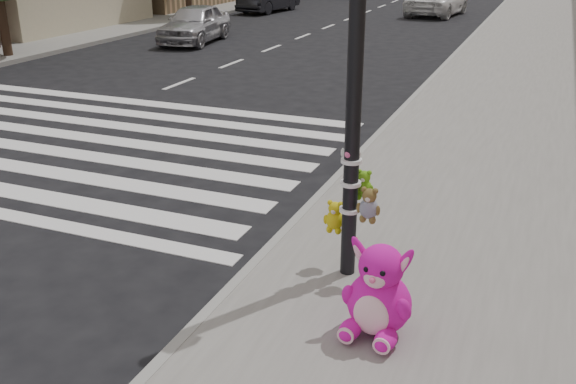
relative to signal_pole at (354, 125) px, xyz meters
The scene contains 10 objects.
ground 3.66m from the signal_pole, 145.23° to the right, with size 120.00×120.00×0.00m, color black.
sidewalk_near 8.71m from the signal_pole, 73.72° to the left, with size 7.00×80.00×0.14m, color slate.
sidewalk_far 24.36m from the signal_pole, 131.53° to the left, with size 6.00×80.00×0.14m, color slate.
curb_edge 8.44m from the signal_pole, 97.37° to the left, with size 0.12×80.00×0.15m, color gray.
crosswalk 8.08m from the signal_pole, 154.52° to the left, with size 11.00×6.00×0.01m, color silver, non-canonical shape.
signal_pole is the anchor object (origin of this frame).
pink_bunny 1.74m from the signal_pole, 59.99° to the right, with size 0.67×0.73×0.95m.
red_teddy 1.62m from the signal_pole, 100.53° to the left, with size 0.15×0.10×0.22m, color red, non-canonical shape.
car_silver_far 17.63m from the signal_pole, 125.27° to the left, with size 1.59×3.94×1.34m, color #B4B3B8.
car_white_near 26.26m from the signal_pole, 97.94° to the left, with size 2.08×4.50×1.25m, color white.
Camera 1 is at (4.35, -4.23, 3.60)m, focal length 40.00 mm.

